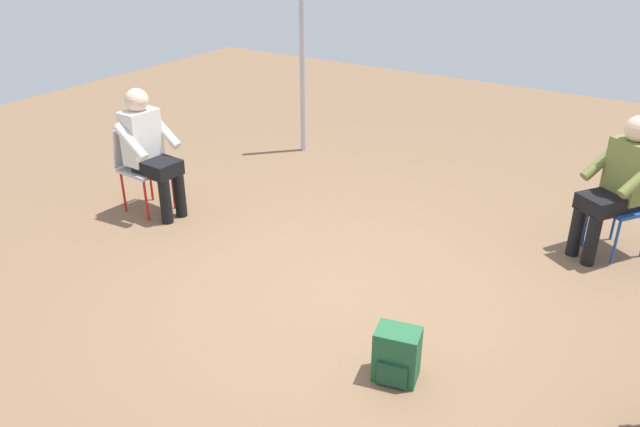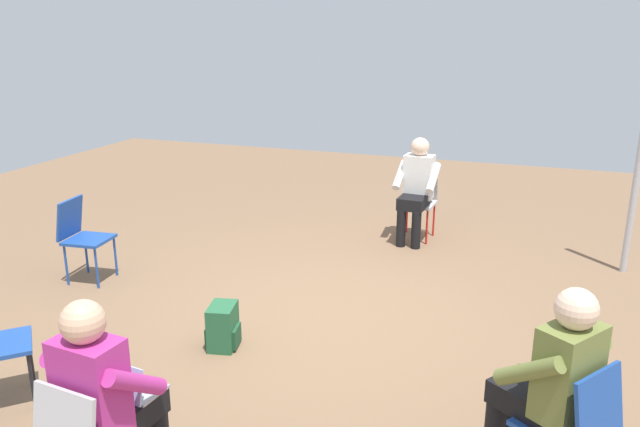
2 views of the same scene
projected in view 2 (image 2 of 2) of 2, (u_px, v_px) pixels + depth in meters
ground_plane at (322, 318)px, 5.54m from camera, size 14.41×14.41×0.00m
chair_east at (419, 197)px, 7.55m from camera, size 0.46×0.42×0.85m
chair_southwest at (575, 425)px, 3.25m from camera, size 0.57×0.58×0.85m
chair_north at (82, 233)px, 6.24m from camera, size 0.44×0.48×0.85m
person_with_laptop at (107, 391)px, 3.20m from camera, size 0.55×0.53×1.24m
person_in_white at (416, 185)px, 7.34m from camera, size 0.54×0.51×1.24m
person_in_olive at (551, 377)px, 3.32m from camera, size 0.63×0.63×1.24m
backpack_near_laptop_user at (223, 329)px, 5.00m from camera, size 0.32×0.29×0.36m
tent_pole_far at (638, 167)px, 6.27m from camera, size 0.07×0.07×2.26m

